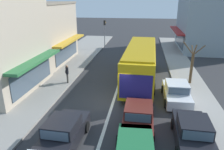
% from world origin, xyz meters
% --- Properties ---
extents(ground_plane, '(140.00, 140.00, 0.00)m').
position_xyz_m(ground_plane, '(0.00, 0.00, 0.00)').
color(ground_plane, '#2D2D30').
extents(lane_centre_line, '(0.20, 28.00, 0.01)m').
position_xyz_m(lane_centre_line, '(0.00, 4.00, 0.00)').
color(lane_centre_line, silver).
rests_on(lane_centre_line, ground).
extents(sidewalk_left, '(5.20, 44.00, 0.14)m').
position_xyz_m(sidewalk_left, '(-6.80, 6.00, 0.07)').
color(sidewalk_left, gray).
rests_on(sidewalk_left, ground).
extents(kerb_right, '(2.80, 44.00, 0.12)m').
position_xyz_m(kerb_right, '(6.20, 6.00, 0.06)').
color(kerb_right, gray).
rests_on(kerb_right, ground).
extents(shopfront_mid_block, '(7.87, 8.61, 6.86)m').
position_xyz_m(shopfront_mid_block, '(-10.18, 9.29, 3.43)').
color(shopfront_mid_block, '#B2A38E').
rests_on(shopfront_mid_block, ground).
extents(building_right_far, '(9.60, 10.06, 9.02)m').
position_xyz_m(building_right_far, '(11.48, 19.44, 4.51)').
color(building_right_far, '#84939E').
rests_on(building_right_far, ground).
extents(city_bus, '(2.99, 10.93, 3.23)m').
position_xyz_m(city_bus, '(1.80, 4.79, 1.88)').
color(city_bus, yellow).
rests_on(city_bus, ground).
extents(sedan_adjacent_lane_lead, '(1.93, 4.22, 1.47)m').
position_xyz_m(sedan_adjacent_lane_lead, '(1.93, -3.03, 0.66)').
color(sedan_adjacent_lane_lead, '#561E19').
rests_on(sedan_adjacent_lane_lead, ground).
extents(sedan_adjacent_lane_trail, '(2.00, 4.25, 1.47)m').
position_xyz_m(sedan_adjacent_lane_trail, '(-1.86, -5.23, 0.66)').
color(sedan_adjacent_lane_trail, black).
rests_on(sedan_adjacent_lane_trail, ground).
extents(parked_sedan_kerb_front, '(1.96, 4.23, 1.47)m').
position_xyz_m(parked_sedan_kerb_front, '(4.80, -4.24, 0.66)').
color(parked_sedan_kerb_front, black).
rests_on(parked_sedan_kerb_front, ground).
extents(parked_sedan_kerb_second, '(1.95, 4.23, 1.47)m').
position_xyz_m(parked_sedan_kerb_second, '(4.60, 0.96, 0.66)').
color(parked_sedan_kerb_second, silver).
rests_on(parked_sedan_kerb_second, ground).
extents(traffic_light_downstreet, '(0.33, 0.24, 4.20)m').
position_xyz_m(traffic_light_downstreet, '(-3.83, 17.55, 2.85)').
color(traffic_light_downstreet, gray).
rests_on(traffic_light_downstreet, ground).
extents(street_tree_right, '(1.88, 1.83, 3.84)m').
position_xyz_m(street_tree_right, '(6.24, 4.53, 1.79)').
color(street_tree_right, brown).
rests_on(street_tree_right, ground).
extents(pedestrian_with_handbag_near, '(0.46, 0.63, 1.63)m').
position_xyz_m(pedestrian_with_handbag_near, '(-4.54, 2.95, 1.07)').
color(pedestrian_with_handbag_near, '#4C4742').
rests_on(pedestrian_with_handbag_near, sidewalk_left).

